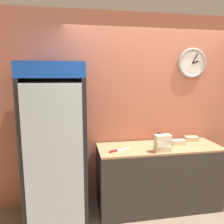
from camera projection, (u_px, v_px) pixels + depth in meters
name	position (u px, v px, depth m)	size (l,w,h in m)	color
wall_back	(152.00, 108.00, 3.25)	(5.20, 0.10, 2.70)	#B7664C
prep_counter	(158.00, 177.00, 3.06)	(1.68, 0.59, 0.88)	#332D28
beverage_cooler	(56.00, 136.00, 2.76)	(0.76, 0.61, 1.99)	black
sandwich_stack_bottom	(162.00, 149.00, 2.77)	(0.20, 0.11, 0.07)	beige
sandwich_stack_middle	(163.00, 143.00, 2.76)	(0.21, 0.13, 0.07)	beige
sandwich_stack_top	(163.00, 138.00, 2.74)	(0.21, 0.11, 0.07)	beige
sandwich_flat_left	(178.00, 142.00, 3.05)	(0.20, 0.11, 0.07)	beige
sandwich_flat_right	(191.00, 139.00, 3.23)	(0.19, 0.12, 0.07)	tan
chefs_knife	(117.00, 151.00, 2.79)	(0.30, 0.16, 0.02)	silver
condiment_jar	(160.00, 137.00, 3.21)	(0.08, 0.08, 0.13)	silver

